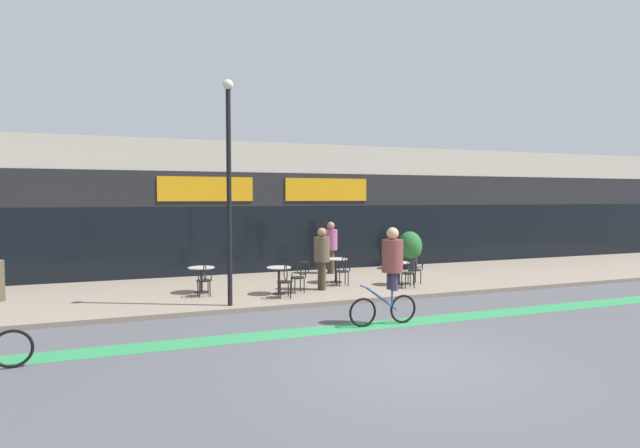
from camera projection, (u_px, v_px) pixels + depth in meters
name	position (u px, v px, depth m)	size (l,w,h in m)	color
ground_plane	(410.00, 360.00, 8.70)	(120.00, 120.00, 0.00)	#4C4C51
sidewalk_slab	(291.00, 286.00, 15.50)	(40.00, 5.50, 0.12)	gray
storefront_facade	(257.00, 208.00, 19.80)	(40.00, 4.06, 4.81)	beige
bike_lane_stripe	(356.00, 327.00, 10.88)	(36.00, 0.70, 0.01)	#2D844C
bistro_table_0	(201.00, 274.00, 14.16)	(0.74, 0.74, 0.73)	black
bistro_table_1	(279.00, 275.00, 13.94)	(0.68, 0.68, 0.76)	black
bistro_table_2	(336.00, 265.00, 15.84)	(0.74, 0.74, 0.77)	black
bistro_table_3	(399.00, 269.00, 15.44)	(0.65, 0.65, 0.71)	black
cafe_chair_0_near	(204.00, 278.00, 13.58)	(0.42, 0.59, 0.90)	black
cafe_chair_1_near	(285.00, 279.00, 13.36)	(0.42, 0.59, 0.90)	black
cafe_chair_1_side	(300.00, 275.00, 14.16)	(0.59, 0.43, 0.90)	black
cafe_chair_2_near	(343.00, 269.00, 15.26)	(0.42, 0.59, 0.90)	black
cafe_chair_3_near	(409.00, 271.00, 14.85)	(0.44, 0.59, 0.90)	black
cafe_chair_3_side	(416.00, 267.00, 15.66)	(0.59, 0.44, 0.90)	black
planter_pot	(410.00, 248.00, 18.94)	(0.93, 0.93, 1.42)	#232326
lamp_post	(229.00, 177.00, 12.34)	(0.26, 0.26, 5.60)	black
cyclist_0	(391.00, 266.00, 11.05)	(1.64, 0.48, 2.17)	black
pedestrian_near_end	(331.00, 243.00, 17.77)	(0.53, 0.53, 1.84)	#4C3D2D
pedestrian_far_end	(322.00, 253.00, 14.61)	(0.52, 0.52, 1.82)	#4C3D2D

